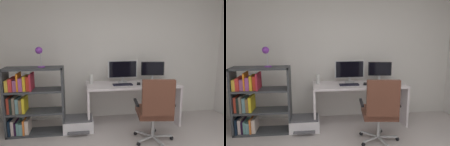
# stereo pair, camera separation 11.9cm
# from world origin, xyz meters

# --- Properties ---
(wall_back) EXTENTS (4.45, 0.10, 2.64)m
(wall_back) POSITION_xyz_m (0.00, 2.60, 1.32)
(wall_back) COLOR silver
(wall_back) RESTS_ON ground
(desk) EXTENTS (1.65, 0.65, 0.74)m
(desk) POSITION_xyz_m (0.28, 2.14, 0.56)
(desk) COLOR silver
(desk) RESTS_ON ground
(monitor_main) EXTENTS (0.55, 0.18, 0.41)m
(monitor_main) POSITION_xyz_m (0.13, 2.26, 0.98)
(monitor_main) COLOR #B2B5B7
(monitor_main) RESTS_ON desk
(monitor_secondary) EXTENTS (0.43, 0.18, 0.37)m
(monitor_secondary) POSITION_xyz_m (0.70, 2.26, 0.97)
(monitor_secondary) COLOR #B2B5B7
(monitor_secondary) RESTS_ON desk
(keyboard) EXTENTS (0.34, 0.13, 0.02)m
(keyboard) POSITION_xyz_m (0.09, 2.06, 0.75)
(keyboard) COLOR black
(keyboard) RESTS_ON desk
(computer_mouse) EXTENTS (0.09, 0.11, 0.03)m
(computer_mouse) POSITION_xyz_m (0.38, 2.05, 0.76)
(computer_mouse) COLOR black
(computer_mouse) RESTS_ON desk
(desktop_speaker) EXTENTS (0.07, 0.07, 0.17)m
(desktop_speaker) POSITION_xyz_m (-0.45, 2.22, 0.83)
(desktop_speaker) COLOR silver
(desktop_speaker) RESTS_ON desk
(office_chair) EXTENTS (0.63, 0.64, 1.02)m
(office_chair) POSITION_xyz_m (0.43, 1.32, 0.55)
(office_chair) COLOR #B7BABC
(office_chair) RESTS_ON ground
(bookshelf) EXTENTS (0.92, 0.34, 1.11)m
(bookshelf) POSITION_xyz_m (-1.49, 1.94, 0.54)
(bookshelf) COLOR #36383C
(bookshelf) RESTS_ON ground
(desk_lamp) EXTENTS (0.14, 0.11, 0.32)m
(desk_lamp) POSITION_xyz_m (-1.27, 1.94, 1.34)
(desk_lamp) COLOR purple
(desk_lamp) RESTS_ON bookshelf
(printer) EXTENTS (0.50, 0.50, 0.22)m
(printer) POSITION_xyz_m (-0.70, 1.96, 0.11)
(printer) COLOR silver
(printer) RESTS_ON ground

